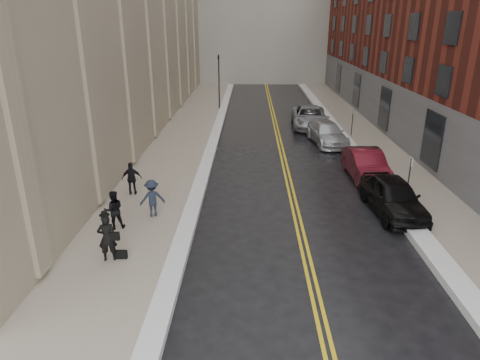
{
  "coord_description": "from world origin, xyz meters",
  "views": [
    {
      "loc": [
        0.38,
        -11.09,
        8.17
      ],
      "look_at": [
        -0.04,
        6.45,
        1.6
      ],
      "focal_mm": 32.0,
      "sensor_mm": 36.0,
      "label": 1
    }
  ],
  "objects_px": {
    "pedestrian_b": "(152,198)",
    "pedestrian_c": "(132,178)",
    "car_silver_far": "(310,117)",
    "pedestrian_main": "(107,238)",
    "car_maroon": "(366,165)",
    "car_silver_near": "(327,133)",
    "pedestrian_a": "(114,210)",
    "car_black": "(393,196)"
  },
  "relations": [
    {
      "from": "car_silver_far",
      "to": "pedestrian_b",
      "type": "xyz_separation_m",
      "value": [
        -9.01,
        -17.45,
        0.16
      ]
    },
    {
      "from": "pedestrian_a",
      "to": "pedestrian_b",
      "type": "bearing_deg",
      "value": -158.42
    },
    {
      "from": "car_maroon",
      "to": "car_silver_far",
      "type": "relative_size",
      "value": 0.81
    },
    {
      "from": "pedestrian_a",
      "to": "pedestrian_c",
      "type": "xyz_separation_m",
      "value": [
        -0.22,
        3.65,
        0.0
      ]
    },
    {
      "from": "car_silver_far",
      "to": "pedestrian_c",
      "type": "distance_m",
      "value": 18.33
    },
    {
      "from": "car_black",
      "to": "car_silver_near",
      "type": "xyz_separation_m",
      "value": [
        -1.01,
        11.64,
        -0.07
      ]
    },
    {
      "from": "car_maroon",
      "to": "car_silver_near",
      "type": "distance_m",
      "value": 7.22
    },
    {
      "from": "pedestrian_a",
      "to": "pedestrian_b",
      "type": "distance_m",
      "value": 1.77
    },
    {
      "from": "car_maroon",
      "to": "pedestrian_b",
      "type": "distance_m",
      "value": 11.82
    },
    {
      "from": "car_maroon",
      "to": "pedestrian_c",
      "type": "xyz_separation_m",
      "value": [
        -12.06,
        -2.91,
        0.17
      ]
    },
    {
      "from": "car_maroon",
      "to": "car_silver_near",
      "type": "bearing_deg",
      "value": 95.72
    },
    {
      "from": "car_silver_near",
      "to": "car_silver_far",
      "type": "distance_m",
      "value": 4.96
    },
    {
      "from": "car_maroon",
      "to": "pedestrian_a",
      "type": "distance_m",
      "value": 13.54
    },
    {
      "from": "car_maroon",
      "to": "pedestrian_a",
      "type": "bearing_deg",
      "value": -152.69
    },
    {
      "from": "pedestrian_main",
      "to": "car_maroon",
      "type": "bearing_deg",
      "value": -152.99
    },
    {
      "from": "pedestrian_a",
      "to": "pedestrian_b",
      "type": "xyz_separation_m",
      "value": [
        1.31,
        1.2,
        0.02
      ]
    },
    {
      "from": "car_silver_far",
      "to": "pedestrian_main",
      "type": "bearing_deg",
      "value": -111.93
    },
    {
      "from": "car_silver_near",
      "to": "pedestrian_a",
      "type": "xyz_separation_m",
      "value": [
        -10.91,
        -13.72,
        0.23
      ]
    },
    {
      "from": "car_silver_far",
      "to": "pedestrian_c",
      "type": "relative_size",
      "value": 3.65
    },
    {
      "from": "car_maroon",
      "to": "pedestrian_main",
      "type": "relative_size",
      "value": 2.74
    },
    {
      "from": "car_black",
      "to": "car_silver_far",
      "type": "height_order",
      "value": "car_silver_far"
    },
    {
      "from": "pedestrian_a",
      "to": "car_maroon",
      "type": "bearing_deg",
      "value": -171.9
    },
    {
      "from": "car_maroon",
      "to": "pedestrian_c",
      "type": "height_order",
      "value": "pedestrian_c"
    },
    {
      "from": "pedestrian_a",
      "to": "pedestrian_main",
      "type": "bearing_deg",
      "value": 81.13
    },
    {
      "from": "car_black",
      "to": "pedestrian_a",
      "type": "relative_size",
      "value": 2.92
    },
    {
      "from": "car_silver_near",
      "to": "car_silver_far",
      "type": "relative_size",
      "value": 0.85
    },
    {
      "from": "car_silver_far",
      "to": "pedestrian_c",
      "type": "bearing_deg",
      "value": -122.19
    },
    {
      "from": "pedestrian_b",
      "to": "car_maroon",
      "type": "bearing_deg",
      "value": -172.86
    },
    {
      "from": "pedestrian_main",
      "to": "car_silver_near",
      "type": "bearing_deg",
      "value": -134.3
    },
    {
      "from": "pedestrian_b",
      "to": "pedestrian_c",
      "type": "distance_m",
      "value": 2.89
    },
    {
      "from": "car_silver_far",
      "to": "pedestrian_main",
      "type": "xyz_separation_m",
      "value": [
        -9.79,
        -21.14,
        0.2
      ]
    },
    {
      "from": "pedestrian_main",
      "to": "pedestrian_b",
      "type": "height_order",
      "value": "pedestrian_main"
    },
    {
      "from": "pedestrian_c",
      "to": "car_maroon",
      "type": "bearing_deg",
      "value": -176.29
    },
    {
      "from": "car_silver_near",
      "to": "pedestrian_main",
      "type": "xyz_separation_m",
      "value": [
        -10.38,
        -16.22,
        0.3
      ]
    },
    {
      "from": "car_silver_far",
      "to": "pedestrian_a",
      "type": "distance_m",
      "value": 21.31
    },
    {
      "from": "car_silver_far",
      "to": "pedestrian_main",
      "type": "relative_size",
      "value": 3.38
    },
    {
      "from": "pedestrian_b",
      "to": "pedestrian_c",
      "type": "height_order",
      "value": "pedestrian_b"
    },
    {
      "from": "car_maroon",
      "to": "pedestrian_main",
      "type": "distance_m",
      "value": 14.49
    },
    {
      "from": "car_maroon",
      "to": "pedestrian_main",
      "type": "bearing_deg",
      "value": -142.99
    },
    {
      "from": "car_silver_near",
      "to": "pedestrian_b",
      "type": "distance_m",
      "value": 15.78
    },
    {
      "from": "pedestrian_a",
      "to": "pedestrian_c",
      "type": "distance_m",
      "value": 3.66
    },
    {
      "from": "car_black",
      "to": "car_silver_near",
      "type": "relative_size",
      "value": 0.94
    }
  ]
}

